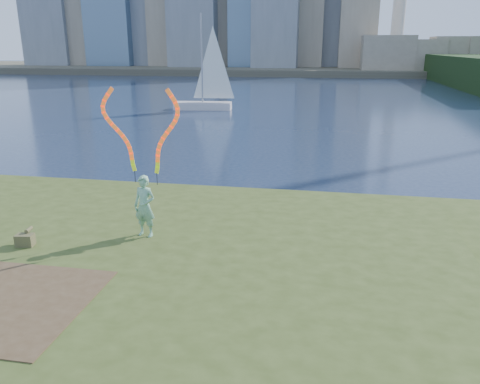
# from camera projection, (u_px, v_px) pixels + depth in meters

# --- Properties ---
(ground) EXTENTS (320.00, 320.00, 0.00)m
(ground) POSITION_uv_depth(u_px,v_px,m) (172.00, 272.00, 11.53)
(ground) COLOR #1B2843
(ground) RESTS_ON ground
(grassy_knoll) EXTENTS (20.00, 18.00, 0.80)m
(grassy_knoll) POSITION_uv_depth(u_px,v_px,m) (135.00, 310.00, 9.28)
(grassy_knoll) COLOR #374619
(grassy_knoll) RESTS_ON ground
(dirt_patch) EXTENTS (3.20, 3.00, 0.02)m
(dirt_patch) POSITION_uv_depth(u_px,v_px,m) (2.00, 302.00, 8.66)
(dirt_patch) COLOR #47331E
(dirt_patch) RESTS_ON grassy_knoll
(far_shore) EXTENTS (320.00, 40.00, 1.20)m
(far_shore) POSITION_uv_depth(u_px,v_px,m) (311.00, 69.00, 100.56)
(far_shore) COLOR #4A4536
(far_shore) RESTS_ON ground
(woman_with_ribbons) EXTENTS (1.99, 0.53, 3.94)m
(woman_with_ribbons) POSITION_uv_depth(u_px,v_px,m) (144.00, 180.00, 11.33)
(woman_with_ribbons) COLOR #186D3B
(woman_with_ribbons) RESTS_ON grassy_knoll
(canvas_bag) EXTENTS (0.44, 0.49, 0.38)m
(canvas_bag) POSITION_uv_depth(u_px,v_px,m) (25.00, 239.00, 11.09)
(canvas_bag) COLOR #4A472A
(canvas_bag) RESTS_ON grassy_knoll
(sailboat) EXTENTS (5.33, 2.05, 8.01)m
(sailboat) POSITION_uv_depth(u_px,v_px,m) (206.00, 94.00, 40.66)
(sailboat) COLOR silver
(sailboat) RESTS_ON ground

